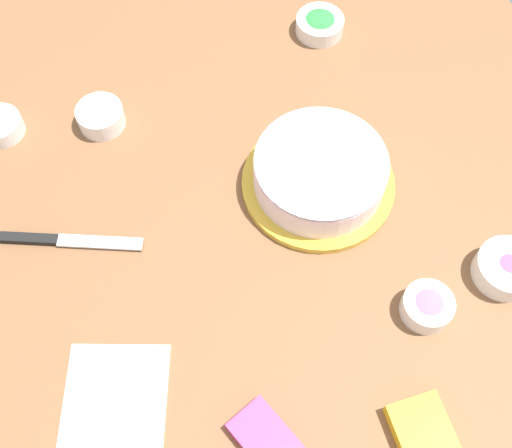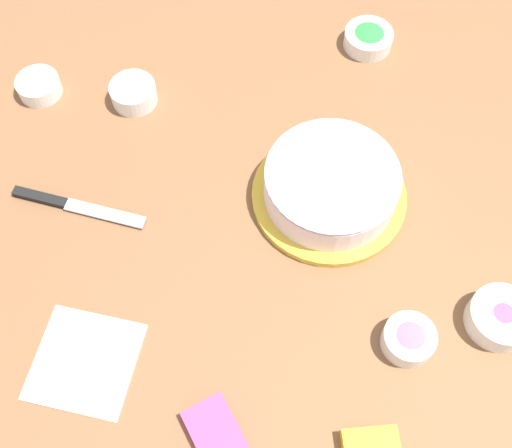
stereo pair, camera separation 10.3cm
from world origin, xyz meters
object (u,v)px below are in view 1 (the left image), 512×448
Objects in this scene: frosted_cake at (320,173)px; sprinkle_bowl_yellow at (101,116)px; sprinkle_bowl_pink at (427,306)px; paper_napkin at (116,394)px; sprinkle_bowl_orange at (0,126)px; sprinkle_bowl_rainbow at (506,268)px; sprinkle_bowl_green at (320,24)px; spreading_knife at (58,240)px.

frosted_cake is 0.41m from sprinkle_bowl_yellow.
paper_napkin is at bearing -98.55° from sprinkle_bowl_pink.
sprinkle_bowl_yellow is 0.56× the size of paper_napkin.
sprinkle_bowl_rainbow reaches higher than sprinkle_bowl_orange.
sprinkle_bowl_orange is at bearing -139.63° from sprinkle_bowl_pink.
sprinkle_bowl_green reaches higher than sprinkle_bowl_orange.
paper_napkin is at bearing -96.26° from sprinkle_bowl_rainbow.
sprinkle_bowl_pink is 0.53× the size of paper_napkin.
sprinkle_bowl_orange is 0.81× the size of sprinkle_bowl_rainbow.
sprinkle_bowl_green is at bearing -177.05° from sprinkle_bowl_rainbow.
sprinkle_bowl_rainbow reaches higher than spreading_knife.
sprinkle_bowl_pink reaches higher than spreading_knife.
frosted_cake is 3.31× the size of sprinkle_bowl_pink.
sprinkle_bowl_pink is (0.60, -0.12, 0.00)m from sprinkle_bowl_green.
sprinkle_bowl_pink is (0.61, 0.52, 0.00)m from sprinkle_bowl_orange.
sprinkle_bowl_pink is 0.49m from paper_napkin.
sprinkle_bowl_green is 1.11× the size of sprinkle_bowl_yellow.
frosted_cake is 3.11× the size of sprinkle_bowl_yellow.
sprinkle_bowl_pink is at bearing 10.16° from frosted_cake.
paper_napkin is at bearing 4.01° from sprinkle_bowl_orange.
frosted_cake reaches higher than sprinkle_bowl_rainbow.
sprinkle_bowl_pink reaches higher than paper_napkin.
spreading_knife is 1.46× the size of paper_napkin.
sprinkle_bowl_rainbow is 0.15m from sprinkle_bowl_pink.
frosted_cake reaches higher than sprinkle_bowl_yellow.
sprinkle_bowl_pink reaches higher than sprinkle_bowl_yellow.
spreading_knife is at bearing -34.62° from sprinkle_bowl_yellow.
paper_napkin is (0.52, -0.60, -0.02)m from sprinkle_bowl_green.
frosted_cake is at bearing 46.80° from sprinkle_bowl_yellow.
sprinkle_bowl_orange reaches higher than paper_napkin.
sprinkle_bowl_orange is at bearing -175.99° from paper_napkin.
sprinkle_bowl_green is at bearing 112.13° from spreading_knife.
sprinkle_bowl_yellow is at bearing 164.54° from paper_napkin.
sprinkle_bowl_pink is (0.27, 0.05, -0.02)m from frosted_cake.
sprinkle_bowl_green is at bearing 95.21° from sprinkle_bowl_yellow.
sprinkle_bowl_rainbow is 0.59m from sprinkle_bowl_green.
sprinkle_bowl_green is 1.18× the size of sprinkle_bowl_pink.
sprinkle_bowl_yellow reaches higher than sprinkle_bowl_orange.
sprinkle_bowl_yellow is (0.04, -0.46, 0.00)m from sprinkle_bowl_green.
sprinkle_bowl_rainbow is 1.17× the size of sprinkle_bowl_yellow.
sprinkle_bowl_yellow is 1.06× the size of sprinkle_bowl_pink.
sprinkle_bowl_green and sprinkle_bowl_yellow have the same top height.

